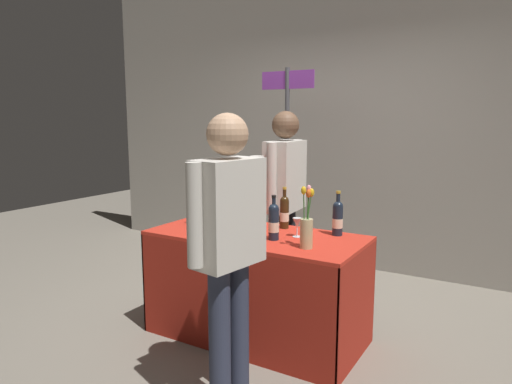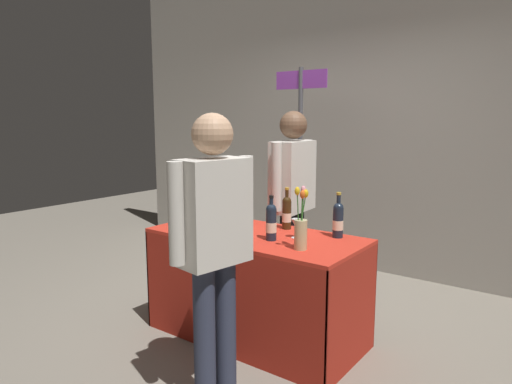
% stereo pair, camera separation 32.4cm
% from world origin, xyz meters
% --- Properties ---
extents(ground_plane, '(12.00, 12.00, 0.00)m').
position_xyz_m(ground_plane, '(0.00, 0.00, 0.00)').
color(ground_plane, gray).
extents(back_partition, '(6.43, 0.12, 3.19)m').
position_xyz_m(back_partition, '(0.00, 1.99, 1.59)').
color(back_partition, '#9E998E').
rests_on(back_partition, ground_plane).
extents(tasting_table, '(1.52, 0.72, 0.77)m').
position_xyz_m(tasting_table, '(0.00, 0.00, 0.53)').
color(tasting_table, red).
rests_on(tasting_table, ground_plane).
extents(featured_wine_bottle, '(0.07, 0.07, 0.33)m').
position_xyz_m(featured_wine_bottle, '(-0.45, -0.04, 0.91)').
color(featured_wine_bottle, '#38230F').
rests_on(featured_wine_bottle, tasting_table).
extents(display_bottle_0, '(0.07, 0.07, 0.31)m').
position_xyz_m(display_bottle_0, '(0.51, 0.25, 0.90)').
color(display_bottle_0, '#192333').
rests_on(display_bottle_0, tasting_table).
extents(display_bottle_1, '(0.07, 0.07, 0.31)m').
position_xyz_m(display_bottle_1, '(0.10, 0.25, 0.90)').
color(display_bottle_1, '#38230F').
rests_on(display_bottle_1, tasting_table).
extents(display_bottle_2, '(0.07, 0.07, 0.31)m').
position_xyz_m(display_bottle_2, '(0.19, -0.08, 0.90)').
color(display_bottle_2, '#192333').
rests_on(display_bottle_2, tasting_table).
extents(display_bottle_3, '(0.08, 0.08, 0.33)m').
position_xyz_m(display_bottle_3, '(-0.25, -0.05, 0.92)').
color(display_bottle_3, black).
rests_on(display_bottle_3, tasting_table).
extents(display_bottle_4, '(0.08, 0.08, 0.34)m').
position_xyz_m(display_bottle_4, '(-0.31, 0.07, 0.92)').
color(display_bottle_4, black).
rests_on(display_bottle_4, tasting_table).
extents(display_bottle_5, '(0.07, 0.07, 0.32)m').
position_xyz_m(display_bottle_5, '(-0.20, -0.23, 0.90)').
color(display_bottle_5, '#192333').
rests_on(display_bottle_5, tasting_table).
extents(wine_glass_near_vendor, '(0.07, 0.07, 0.14)m').
position_xyz_m(wine_glass_near_vendor, '(-0.33, -0.23, 0.88)').
color(wine_glass_near_vendor, silver).
rests_on(wine_glass_near_vendor, tasting_table).
extents(wine_glass_mid, '(0.08, 0.08, 0.14)m').
position_xyz_m(wine_glass_mid, '(-0.55, 0.25, 0.88)').
color(wine_glass_mid, silver).
rests_on(wine_glass_mid, tasting_table).
extents(wine_glass_near_taster, '(0.06, 0.06, 0.13)m').
position_xyz_m(wine_glass_near_taster, '(0.29, 0.07, 0.87)').
color(wine_glass_near_taster, silver).
rests_on(wine_glass_near_taster, tasting_table).
extents(flower_vase, '(0.08, 0.09, 0.40)m').
position_xyz_m(flower_vase, '(0.46, -0.16, 0.91)').
color(flower_vase, tan).
rests_on(flower_vase, tasting_table).
extents(brochure_stand, '(0.02, 0.16, 0.18)m').
position_xyz_m(brochure_stand, '(-0.58, 0.07, 0.86)').
color(brochure_stand, silver).
rests_on(brochure_stand, tasting_table).
extents(vendor_presenter, '(0.24, 0.62, 1.64)m').
position_xyz_m(vendor_presenter, '(-0.11, 0.66, 0.99)').
color(vendor_presenter, black).
rests_on(vendor_presenter, ground_plane).
extents(taster_foreground_right, '(0.27, 0.55, 1.61)m').
position_xyz_m(taster_foreground_right, '(0.27, -0.76, 0.96)').
color(taster_foreground_right, '#2D3347').
rests_on(taster_foreground_right, ground_plane).
extents(booth_signpost, '(0.54, 0.04, 2.05)m').
position_xyz_m(booth_signpost, '(-0.37, 1.21, 1.26)').
color(booth_signpost, '#47474C').
rests_on(booth_signpost, ground_plane).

